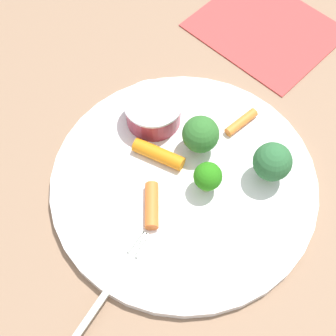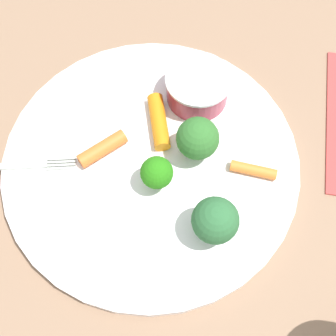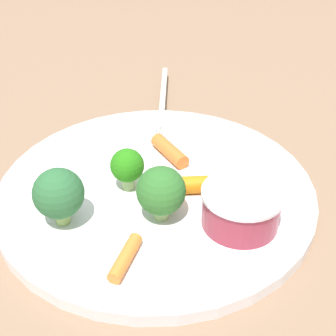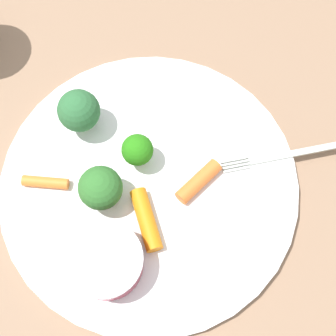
{
  "view_description": "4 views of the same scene",
  "coord_description": "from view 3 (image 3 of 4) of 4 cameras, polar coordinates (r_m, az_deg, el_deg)",
  "views": [
    {
      "loc": [
        0.18,
        -0.19,
        0.5
      ],
      "look_at": [
        -0.02,
        -0.01,
        0.03
      ],
      "focal_mm": 54.13,
      "sensor_mm": 36.0,
      "label": 1
    },
    {
      "loc": [
        0.19,
        0.05,
        0.41
      ],
      "look_at": [
        0.01,
        0.02,
        0.03
      ],
      "focal_mm": 48.77,
      "sensor_mm": 36.0,
      "label": 2
    },
    {
      "loc": [
        -0.1,
        0.32,
        0.27
      ],
      "look_at": [
        -0.01,
        -0.02,
        0.02
      ],
      "focal_mm": 48.88,
      "sensor_mm": 36.0,
      "label": 3
    },
    {
      "loc": [
        -0.15,
        -0.02,
        0.44
      ],
      "look_at": [
        0.01,
        -0.02,
        0.02
      ],
      "focal_mm": 49.54,
      "sensor_mm": 36.0,
      "label": 4
    }
  ],
  "objects": [
    {
      "name": "fork",
      "position": [
        0.56,
        -0.69,
        8.31
      ],
      "size": [
        0.06,
        0.19,
        0.0
      ],
      "color": "beige",
      "rests_on": "plate"
    },
    {
      "name": "broccoli_floret_0",
      "position": [
        0.37,
        -0.87,
        -2.92
      ],
      "size": [
        0.04,
        0.04,
        0.05
      ],
      "color": "#91B769",
      "rests_on": "plate"
    },
    {
      "name": "carrot_stick_1",
      "position": [
        0.46,
        -0.14,
        2.21
      ],
      "size": [
        0.05,
        0.05,
        0.01
      ],
      "primitive_type": "cylinder",
      "rotation": [
        1.57,
        0.0,
        0.81
      ],
      "color": "orange",
      "rests_on": "plate"
    },
    {
      "name": "ground_plane",
      "position": [
        0.43,
        -1.5,
        -3.34
      ],
      "size": [
        2.4,
        2.4,
        0.0
      ],
      "primitive_type": "plane",
      "color": "#8A6A51"
    },
    {
      "name": "sauce_cup",
      "position": [
        0.38,
        9.09,
        -4.91
      ],
      "size": [
        0.07,
        0.07,
        0.03
      ],
      "color": "maroon",
      "rests_on": "plate"
    },
    {
      "name": "broccoli_floret_1",
      "position": [
        0.41,
        -5.1,
        0.2
      ],
      "size": [
        0.03,
        0.03,
        0.04
      ],
      "color": "#93B26E",
      "rests_on": "plate"
    },
    {
      "name": "plate",
      "position": [
        0.43,
        -1.51,
        -2.71
      ],
      "size": [
        0.29,
        0.29,
        0.01
      ],
      "primitive_type": "cylinder",
      "color": "white",
      "rests_on": "ground_plane"
    },
    {
      "name": "carrot_stick_2",
      "position": [
        0.35,
        -5.35,
        -11.06
      ],
      "size": [
        0.01,
        0.04,
        0.01
      ],
      "primitive_type": "cylinder",
      "rotation": [
        1.57,
        0.0,
        3.09
      ],
      "color": "orange",
      "rests_on": "plate"
    },
    {
      "name": "broccoli_floret_2",
      "position": [
        0.38,
        -13.48,
        -3.17
      ],
      "size": [
        0.04,
        0.04,
        0.05
      ],
      "color": "#8CAE5C",
      "rests_on": "plate"
    },
    {
      "name": "carrot_stick_0",
      "position": [
        0.41,
        3.88,
        -1.9
      ],
      "size": [
        0.06,
        0.03,
        0.02
      ],
      "primitive_type": "cylinder",
      "rotation": [
        1.57,
        0.0,
        1.91
      ],
      "color": "orange",
      "rests_on": "plate"
    }
  ]
}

